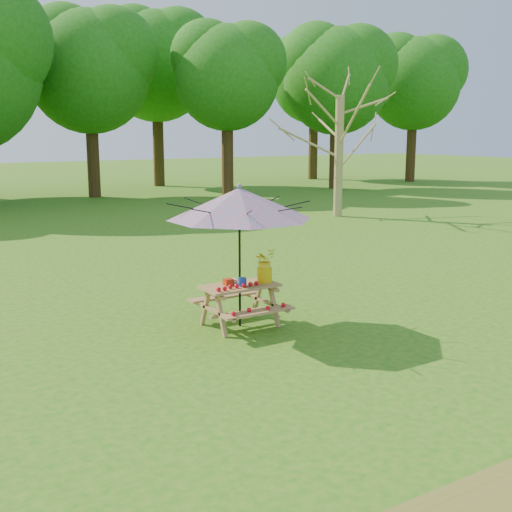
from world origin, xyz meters
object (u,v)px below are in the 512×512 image
bare_tree (342,43)px  flower_bucket (265,264)px  picnic_table (240,306)px  patio_umbrella (239,204)px

bare_tree → flower_bucket: (-9.31, -9.62, -5.05)m
picnic_table → flower_bucket: 0.77m
bare_tree → picnic_table: size_ratio=7.50×
flower_bucket → patio_umbrella: bearing=173.6°
patio_umbrella → bare_tree: bearing=44.5°
bare_tree → flower_bucket: bare_tree is taller
picnic_table → bare_tree: bearing=44.5°
flower_bucket → picnic_table: bearing=173.9°
picnic_table → flower_bucket: bearing=-6.1°
flower_bucket → bare_tree: bearing=45.9°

